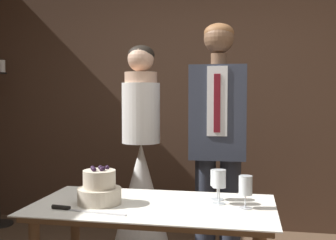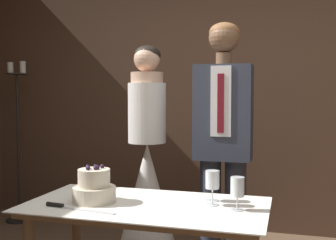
{
  "view_description": "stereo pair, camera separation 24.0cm",
  "coord_description": "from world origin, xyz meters",
  "px_view_note": "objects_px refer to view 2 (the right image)",
  "views": [
    {
      "loc": [
        0.46,
        -2.05,
        1.33
      ],
      "look_at": [
        -0.03,
        0.52,
        1.18
      ],
      "focal_mm": 45.0,
      "sensor_mm": 36.0,
      "label": 1
    },
    {
      "loc": [
        0.69,
        -2.0,
        1.33
      ],
      "look_at": [
        -0.03,
        0.52,
        1.18
      ],
      "focal_mm": 45.0,
      "sensor_mm": 36.0,
      "label": 2
    }
  ],
  "objects_px": {
    "cake_knife": "(67,207)",
    "tiered_cake": "(94,188)",
    "wine_glass_far": "(212,181)",
    "candle_stand": "(18,148)",
    "cake_table": "(146,223)",
    "wine_glass_near": "(212,180)",
    "wine_glass_middle": "(237,189)",
    "bride": "(147,191)",
    "groom": "(223,138)"
  },
  "relations": [
    {
      "from": "groom",
      "to": "wine_glass_near",
      "type": "bearing_deg",
      "value": -86.26
    },
    {
      "from": "cake_table",
      "to": "bride",
      "type": "height_order",
      "value": "bride"
    },
    {
      "from": "wine_glass_far",
      "to": "candle_stand",
      "type": "bearing_deg",
      "value": 145.12
    },
    {
      "from": "wine_glass_near",
      "to": "groom",
      "type": "xyz_separation_m",
      "value": [
        -0.04,
        0.68,
        0.16
      ]
    },
    {
      "from": "cake_knife",
      "to": "groom",
      "type": "relative_size",
      "value": 0.22
    },
    {
      "from": "bride",
      "to": "groom",
      "type": "distance_m",
      "value": 0.7
    },
    {
      "from": "wine_glass_middle",
      "to": "wine_glass_far",
      "type": "bearing_deg",
      "value": 156.1
    },
    {
      "from": "wine_glass_far",
      "to": "candle_stand",
      "type": "distance_m",
      "value": 2.89
    },
    {
      "from": "wine_glass_middle",
      "to": "groom",
      "type": "relative_size",
      "value": 0.09
    },
    {
      "from": "tiered_cake",
      "to": "cake_knife",
      "type": "height_order",
      "value": "tiered_cake"
    },
    {
      "from": "wine_glass_near",
      "to": "groom",
      "type": "distance_m",
      "value": 0.7
    },
    {
      "from": "cake_table",
      "to": "candle_stand",
      "type": "bearing_deg",
      "value": 139.59
    },
    {
      "from": "wine_glass_middle",
      "to": "candle_stand",
      "type": "bearing_deg",
      "value": 145.67
    },
    {
      "from": "tiered_cake",
      "to": "wine_glass_middle",
      "type": "bearing_deg",
      "value": 3.67
    },
    {
      "from": "wine_glass_middle",
      "to": "wine_glass_far",
      "type": "distance_m",
      "value": 0.15
    },
    {
      "from": "cake_knife",
      "to": "candle_stand",
      "type": "bearing_deg",
      "value": 138.33
    },
    {
      "from": "cake_table",
      "to": "wine_glass_middle",
      "type": "height_order",
      "value": "wine_glass_middle"
    },
    {
      "from": "tiered_cake",
      "to": "wine_glass_far",
      "type": "relative_size",
      "value": 1.27
    },
    {
      "from": "bride",
      "to": "candle_stand",
      "type": "height_order",
      "value": "bride"
    },
    {
      "from": "cake_knife",
      "to": "cake_table",
      "type": "bearing_deg",
      "value": 35.59
    },
    {
      "from": "bride",
      "to": "candle_stand",
      "type": "distance_m",
      "value": 1.95
    },
    {
      "from": "bride",
      "to": "groom",
      "type": "height_order",
      "value": "groom"
    },
    {
      "from": "candle_stand",
      "to": "bride",
      "type": "bearing_deg",
      "value": -26.69
    },
    {
      "from": "cake_table",
      "to": "wine_glass_far",
      "type": "xyz_separation_m",
      "value": [
        0.34,
        0.07,
        0.23
      ]
    },
    {
      "from": "wine_glass_middle",
      "to": "bride",
      "type": "bearing_deg",
      "value": 132.45
    },
    {
      "from": "candle_stand",
      "to": "cake_table",
      "type": "bearing_deg",
      "value": -40.41
    },
    {
      "from": "cake_table",
      "to": "wine_glass_middle",
      "type": "xyz_separation_m",
      "value": [
        0.48,
        0.01,
        0.21
      ]
    },
    {
      "from": "cake_table",
      "to": "groom",
      "type": "height_order",
      "value": "groom"
    },
    {
      "from": "cake_table",
      "to": "wine_glass_near",
      "type": "distance_m",
      "value": 0.43
    },
    {
      "from": "cake_table",
      "to": "cake_knife",
      "type": "xyz_separation_m",
      "value": [
        -0.36,
        -0.19,
        0.11
      ]
    },
    {
      "from": "groom",
      "to": "bride",
      "type": "bearing_deg",
      "value": 179.96
    },
    {
      "from": "cake_knife",
      "to": "tiered_cake",
      "type": "bearing_deg",
      "value": 70.92
    },
    {
      "from": "wine_glass_far",
      "to": "cake_knife",
      "type": "bearing_deg",
      "value": -159.27
    },
    {
      "from": "tiered_cake",
      "to": "wine_glass_near",
      "type": "relative_size",
      "value": 1.4
    },
    {
      "from": "wine_glass_near",
      "to": "groom",
      "type": "height_order",
      "value": "groom"
    },
    {
      "from": "cake_table",
      "to": "cake_knife",
      "type": "bearing_deg",
      "value": -151.85
    },
    {
      "from": "wine_glass_near",
      "to": "candle_stand",
      "type": "bearing_deg",
      "value": 146.45
    },
    {
      "from": "wine_glass_middle",
      "to": "bride",
      "type": "distance_m",
      "value": 1.16
    },
    {
      "from": "cake_knife",
      "to": "bride",
      "type": "bearing_deg",
      "value": 93.04
    },
    {
      "from": "bride",
      "to": "wine_glass_middle",
      "type": "bearing_deg",
      "value": -47.55
    },
    {
      "from": "wine_glass_near",
      "to": "wine_glass_far",
      "type": "xyz_separation_m",
      "value": [
        0.02,
        -0.09,
        0.02
      ]
    },
    {
      "from": "wine_glass_middle",
      "to": "cake_knife",
      "type": "bearing_deg",
      "value": -166.28
    },
    {
      "from": "cake_table",
      "to": "wine_glass_near",
      "type": "xyz_separation_m",
      "value": [
        0.33,
        0.16,
        0.22
      ]
    },
    {
      "from": "tiered_cake",
      "to": "wine_glass_far",
      "type": "distance_m",
      "value": 0.64
    },
    {
      "from": "tiered_cake",
      "to": "wine_glass_far",
      "type": "bearing_deg",
      "value": 9.96
    },
    {
      "from": "cake_knife",
      "to": "wine_glass_near",
      "type": "xyz_separation_m",
      "value": [
        0.69,
        0.36,
        0.11
      ]
    },
    {
      "from": "wine_glass_middle",
      "to": "wine_glass_near",
      "type": "bearing_deg",
      "value": 135.41
    },
    {
      "from": "bride",
      "to": "tiered_cake",
      "type": "bearing_deg",
      "value": -90.11
    },
    {
      "from": "cake_table",
      "to": "wine_glass_middle",
      "type": "bearing_deg",
      "value": 1.41
    },
    {
      "from": "cake_table",
      "to": "groom",
      "type": "relative_size",
      "value": 0.7
    }
  ]
}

